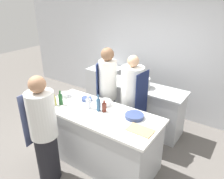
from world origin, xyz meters
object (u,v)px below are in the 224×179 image
object	(u,v)px
chef_at_prep_near	(44,132)
bottle_wine	(61,99)
chef_at_stove	(132,102)
stockpot	(142,83)
chef_at_pass_far	(108,94)
bottle_sauce	(98,105)
bowl_ceramic_blue	(87,99)
bottle_cooking_oil	(54,101)
bowl_mixing_large	(105,103)
bowl_prep_small	(65,95)
bowl_wooden_salad	(134,116)
bottle_olive_oil	(104,107)
bottle_vinegar	(88,103)
oven_range	(105,86)

from	to	relation	value
chef_at_prep_near	bottle_wine	xyz separation A→B (m)	(-0.26, 0.58, 0.20)
chef_at_stove	stockpot	world-z (taller)	chef_at_stove
chef_at_pass_far	bottle_sauce	distance (m)	0.72
chef_at_stove	bowl_ceramic_blue	world-z (taller)	chef_at_stove
bottle_cooking_oil	bottle_sauce	bearing A→B (deg)	20.24
chef_at_prep_near	bottle_wine	world-z (taller)	chef_at_prep_near
chef_at_pass_far	bowl_mixing_large	xyz separation A→B (m)	(0.27, -0.44, 0.08)
stockpot	chef_at_pass_far	bearing A→B (deg)	-127.01
bowl_prep_small	bowl_wooden_salad	world-z (taller)	bowl_prep_small
bottle_olive_oil	bottle_cooking_oil	size ratio (longest dim) A/B	1.01
bowl_mixing_large	bowl_ceramic_blue	xyz separation A→B (m)	(-0.36, -0.04, -0.02)
bowl_wooden_salad	chef_at_stove	bearing A→B (deg)	122.86
bottle_olive_oil	bowl_wooden_salad	distance (m)	0.48
bottle_wine	bowl_mixing_large	size ratio (longest dim) A/B	1.26
chef_at_stove	bottle_sauce	bearing A→B (deg)	-10.38
bottle_sauce	bowl_mixing_large	distance (m)	0.21
chef_at_stove	bowl_prep_small	bearing A→B (deg)	-52.21
bottle_wine	bowl_prep_small	xyz separation A→B (m)	(-0.16, 0.25, -0.06)
chef_at_pass_far	bowl_prep_small	size ratio (longest dim) A/B	9.85
chef_at_stove	bowl_mixing_large	distance (m)	0.55
bottle_sauce	bowl_prep_small	distance (m)	0.79
bottle_sauce	bowl_wooden_salad	world-z (taller)	bottle_sauce
chef_at_pass_far	bottle_vinegar	xyz separation A→B (m)	(0.11, -0.67, 0.12)
oven_range	stockpot	world-z (taller)	stockpot
chef_at_stove	bowl_prep_small	size ratio (longest dim) A/B	9.46
chef_at_stove	bowl_wooden_salad	world-z (taller)	chef_at_stove
bottle_vinegar	bowl_prep_small	distance (m)	0.61
bottle_olive_oil	bottle_wine	distance (m)	0.75
chef_at_pass_far	bottle_cooking_oil	bearing A→B (deg)	132.76
chef_at_prep_near	bottle_wine	distance (m)	0.66
bottle_olive_oil	bowl_prep_small	size ratio (longest dim) A/B	1.05
bowl_wooden_salad	chef_at_pass_far	bearing A→B (deg)	148.90
oven_range	bowl_mixing_large	xyz separation A→B (m)	(1.11, -1.51, 0.50)
bottle_cooking_oil	stockpot	bearing A→B (deg)	60.40
bottle_cooking_oil	bowl_wooden_salad	distance (m)	1.32
bottle_olive_oil	bowl_ceramic_blue	size ratio (longest dim) A/B	1.06
bottle_wine	bowl_ceramic_blue	bearing A→B (deg)	54.06
bowl_prep_small	bottle_cooking_oil	bearing A→B (deg)	-74.93
bowl_ceramic_blue	bowl_wooden_salad	world-z (taller)	bowl_wooden_salad
bottle_sauce	bowl_ceramic_blue	distance (m)	0.42
chef_at_prep_near	bowl_mixing_large	world-z (taller)	chef_at_prep_near
bowl_wooden_salad	oven_range	bearing A→B (deg)	136.84
chef_at_pass_far	oven_range	bearing A→B (deg)	15.26
bottle_vinegar	chef_at_prep_near	bearing A→B (deg)	-104.69
bowl_prep_small	bowl_ceramic_blue	distance (m)	0.42
bottle_olive_oil	stockpot	size ratio (longest dim) A/B	0.64
chef_at_stove	bottle_sauce	world-z (taller)	chef_at_stove
chef_at_prep_near	chef_at_stove	world-z (taller)	chef_at_stove
bottle_cooking_oil	bowl_mixing_large	distance (m)	0.82
chef_at_prep_near	bowl_wooden_salad	world-z (taller)	chef_at_prep_near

